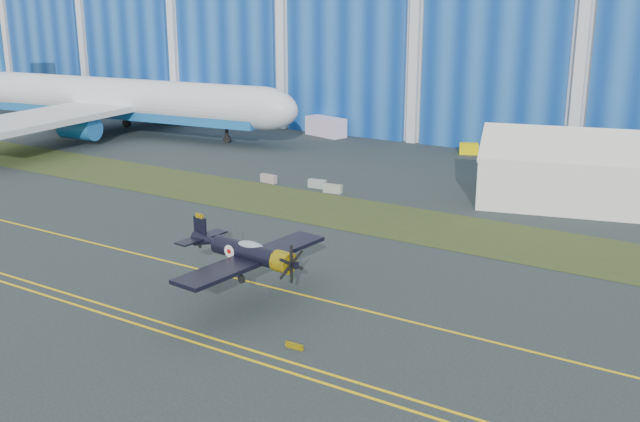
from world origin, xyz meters
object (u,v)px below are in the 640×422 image
Objects in this scene: tent at (567,165)px; tug at (469,149)px; jetliner at (117,55)px; warbird at (246,252)px; shipping_container at (326,127)px.

tent reaches higher than tug.
tug is at bearing 7.97° from jetliner.
shipping_container is at bearing 122.60° from warbird.
jetliner reaches higher than shipping_container.
shipping_container is (-28.30, 55.15, -2.19)m from warbird.
warbird reaches higher than tug.
tent is at bearing -69.87° from tug.
jetliner is at bearing -137.58° from shipping_container.
jetliner is 52.18m from tug.
shipping_container is (26.84, 14.19, -10.14)m from jetliner.
tent is 7.84× the size of tug.
shipping_container is 2.63× the size of tug.
jetliner is at bearing 148.83° from warbird.
shipping_container reaches higher than tug.
jetliner is 11.50× the size of shipping_container.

